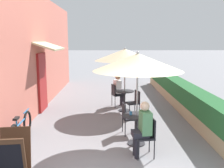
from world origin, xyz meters
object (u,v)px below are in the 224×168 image
at_px(patio_umbrella_mid, 125,55).
at_px(patio_umbrella_near, 138,62).
at_px(cafe_chair_near_left, 148,134).
at_px(seated_patron_near_left, 143,127).
at_px(cafe_chair_mid_right, 134,101).
at_px(cafe_chair_near_right, 128,116).
at_px(menu_board, 13,159).
at_px(bicycle_leaning, 21,129).
at_px(coffee_cup_near, 131,113).
at_px(patio_table_mid, 125,97).
at_px(seated_patron_mid_left, 119,89).
at_px(patio_table_near, 137,124).
at_px(cafe_chair_mid_left, 116,93).

bearing_deg(patio_umbrella_mid, patio_umbrella_near, -87.87).
bearing_deg(cafe_chair_near_left, seated_patron_near_left, 90.00).
relative_size(cafe_chair_near_left, cafe_chair_mid_right, 1.00).
distance_m(cafe_chair_near_right, menu_board, 3.26).
bearing_deg(bicycle_leaning, seated_patron_near_left, -18.24).
height_order(cafe_chair_near_right, coffee_cup_near, cafe_chair_near_right).
distance_m(patio_umbrella_near, cafe_chair_near_right, 1.67).
xyz_separation_m(patio_umbrella_near, bicycle_leaning, (-2.92, 0.19, -1.71)).
relative_size(patio_umbrella_mid, bicycle_leaning, 1.32).
height_order(patio_table_mid, seated_patron_mid_left, seated_patron_mid_left).
bearing_deg(menu_board, cafe_chair_near_right, 40.97).
distance_m(cafe_chair_near_left, patio_umbrella_mid, 3.95).
bearing_deg(cafe_chair_near_left, cafe_chair_near_right, 6.40).
relative_size(seated_patron_near_left, cafe_chair_mid_right, 1.44).
height_order(cafe_chair_near_left, coffee_cup_near, cafe_chair_near_left).
bearing_deg(cafe_chair_mid_right, menu_board, 128.73).
relative_size(patio_umbrella_near, cafe_chair_near_right, 2.64).
xyz_separation_m(patio_table_near, patio_umbrella_mid, (-0.11, 2.96, 1.54)).
xyz_separation_m(cafe_chair_near_right, cafe_chair_mid_left, (-0.23, 2.92, 0.00)).
bearing_deg(patio_umbrella_mid, bicycle_leaning, -135.38).
height_order(seated_patron_near_left, bicycle_leaning, seated_patron_near_left).
xyz_separation_m(patio_table_mid, menu_board, (-2.28, -4.70, -0.03)).
bearing_deg(patio_umbrella_near, patio_umbrella_mid, 92.13).
bearing_deg(coffee_cup_near, patio_table_mid, 89.27).
height_order(cafe_chair_mid_left, seated_patron_mid_left, seated_patron_mid_left).
bearing_deg(cafe_chair_near_right, cafe_chair_mid_right, 160.08).
distance_m(patio_table_near, coffee_cup_near, 0.32).
xyz_separation_m(cafe_chair_near_left, coffee_cup_near, (-0.32, 0.68, 0.27)).
xyz_separation_m(seated_patron_near_left, cafe_chair_near_right, (-0.23, 1.34, -0.17)).
height_order(seated_patron_near_left, coffee_cup_near, seated_patron_near_left).
bearing_deg(patio_table_near, seated_patron_mid_left, 94.72).
height_order(seated_patron_near_left, cafe_chair_near_right, seated_patron_near_left).
relative_size(patio_umbrella_near, cafe_chair_mid_left, 2.64).
bearing_deg(seated_patron_mid_left, seated_patron_near_left, -14.27).
height_order(patio_table_near, bicycle_leaning, patio_table_near).
xyz_separation_m(cafe_chair_near_right, patio_umbrella_mid, (0.06, 2.30, 1.52)).
xyz_separation_m(seated_patron_near_left, coffee_cup_near, (-0.21, 0.70, 0.10)).
distance_m(cafe_chair_near_left, cafe_chair_mid_right, 3.01).
bearing_deg(cafe_chair_mid_right, bicycle_leaning, 105.70).
xyz_separation_m(cafe_chair_near_left, menu_board, (-2.56, -1.07, -0.04)).
bearing_deg(bicycle_leaning, patio_umbrella_mid, 42.74).
distance_m(cafe_chair_near_right, bicycle_leaning, 2.79).
distance_m(patio_umbrella_near, cafe_chair_mid_left, 3.91).
height_order(seated_patron_near_left, seated_patron_mid_left, same).
bearing_deg(seated_patron_near_left, seated_patron_mid_left, -3.23).
xyz_separation_m(patio_umbrella_near, patio_umbrella_mid, (-0.11, 2.96, 0.00)).
bearing_deg(coffee_cup_near, patio_table_near, -6.19).
bearing_deg(patio_umbrella_mid, coffee_cup_near, -90.73).
distance_m(bicycle_leaning, menu_board, 2.00).
height_order(patio_table_near, cafe_chair_mid_left, cafe_chair_mid_left).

